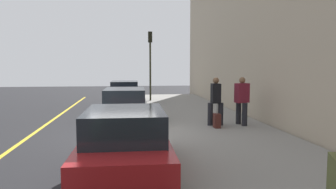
% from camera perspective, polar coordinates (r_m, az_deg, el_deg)
% --- Properties ---
extents(ground_plane, '(56.00, 56.00, 0.00)m').
position_cam_1_polar(ground_plane, '(11.47, -8.24, -7.04)').
color(ground_plane, black).
extents(sidewalk, '(28.00, 4.60, 0.15)m').
position_cam_1_polar(sidewalk, '(11.86, 8.00, -6.27)').
color(sidewalk, gray).
rests_on(sidewalk, ground).
extents(lane_stripe_centre, '(28.00, 0.14, 0.01)m').
position_cam_1_polar(lane_stripe_centre, '(11.97, -23.86, -6.91)').
color(lane_stripe_centre, gold).
rests_on(lane_stripe_centre, ground).
extents(snow_bank_curb, '(4.31, 0.56, 0.22)m').
position_cam_1_polar(snow_bank_curb, '(9.18, -4.06, -9.37)').
color(snow_bank_curb, white).
rests_on(snow_bank_curb, ground).
extents(parked_car_red, '(4.13, 1.95, 1.51)m').
position_cam_1_polar(parked_car_red, '(6.84, -7.82, -8.89)').
color(parked_car_red, black).
rests_on(parked_car_red, ground).
extents(parked_car_silver, '(4.49, 1.98, 1.51)m').
position_cam_1_polar(parked_car_silver, '(13.11, -7.86, -2.16)').
color(parked_car_silver, black).
rests_on(parked_car_silver, ground).
extents(parked_car_navy, '(4.55, 1.95, 1.51)m').
position_cam_1_polar(parked_car_navy, '(19.81, -7.91, 0.29)').
color(parked_car_navy, black).
rests_on(parked_car_navy, ground).
extents(pedestrian_black_coat, '(0.52, 0.61, 1.85)m').
position_cam_1_polar(pedestrian_black_coat, '(12.10, 8.70, -0.97)').
color(pedestrian_black_coat, black).
rests_on(pedestrian_black_coat, sidewalk).
extents(pedestrian_burgundy_coat, '(0.60, 0.56, 1.86)m').
position_cam_1_polar(pedestrian_burgundy_coat, '(12.37, 13.34, -0.89)').
color(pedestrian_burgundy_coat, black).
rests_on(pedestrian_burgundy_coat, sidewalk).
extents(traffic_light_pole, '(0.35, 0.26, 4.55)m').
position_cam_1_polar(traffic_light_pole, '(20.85, -3.27, 7.32)').
color(traffic_light_pole, '#2D2D19').
rests_on(traffic_light_pole, sidewalk).
extents(rolling_suitcase, '(0.34, 0.22, 0.88)m').
position_cam_1_polar(rolling_suitcase, '(11.70, 8.93, -4.74)').
color(rolling_suitcase, '#471E19').
rests_on(rolling_suitcase, sidewalk).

